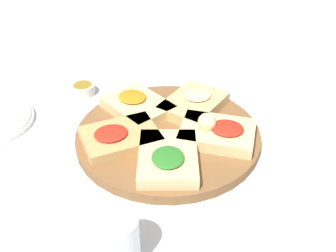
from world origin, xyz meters
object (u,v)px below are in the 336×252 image
(napkin_stack, at_px, (336,126))
(dipping_bowl, at_px, (83,89))
(serving_board, at_px, (168,135))
(water_glass, at_px, (118,242))

(napkin_stack, relative_size, dipping_bowl, 1.97)
(napkin_stack, bearing_deg, serving_board, 82.63)
(water_glass, xyz_separation_m, dipping_bowl, (0.56, 0.02, -0.04))
(napkin_stack, height_order, dipping_bowl, dipping_bowl)
(serving_board, distance_m, dipping_bowl, 0.31)
(serving_board, height_order, water_glass, water_glass)
(serving_board, distance_m, napkin_stack, 0.41)
(dipping_bowl, bearing_deg, water_glass, -178.42)
(water_glass, height_order, dipping_bowl, water_glass)
(serving_board, xyz_separation_m, water_glass, (-0.30, 0.16, 0.04))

